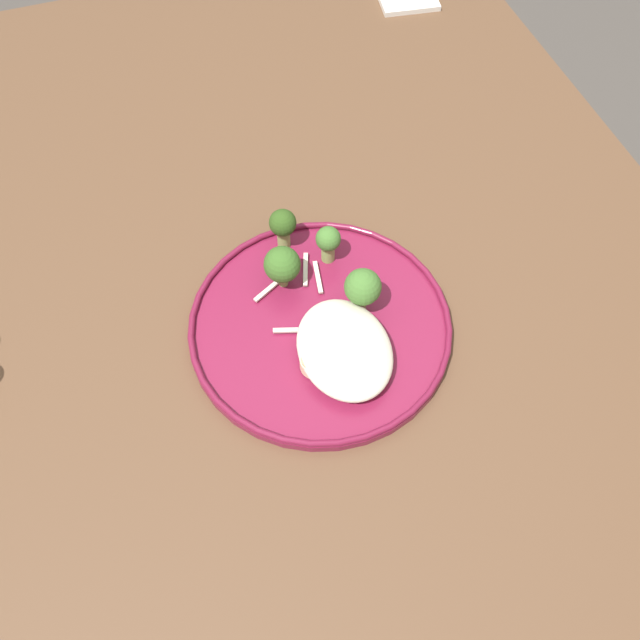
{
  "coord_description": "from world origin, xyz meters",
  "views": [
    {
      "loc": [
        -0.41,
        0.11,
        1.4
      ],
      "look_at": [
        -0.02,
        -0.02,
        0.76
      ],
      "focal_mm": 39.35,
      "sensor_mm": 36.0,
      "label": 1
    }
  ],
  "objects_px": {
    "broccoli_floret_right_tilted": "(363,287)",
    "dinner_plate": "(320,326)",
    "seared_scallop_tiny_bay": "(317,361)",
    "broccoli_floret_tall_stalk": "(283,265)",
    "broccoli_floret_near_rim": "(283,225)",
    "broccoli_floret_split_head": "(328,241)",
    "seared_scallop_center_golden": "(342,350)",
    "seared_scallop_rear_pale": "(318,327)",
    "seared_scallop_front_small": "(367,361)"
  },
  "relations": [
    {
      "from": "broccoli_floret_right_tilted",
      "to": "dinner_plate",
      "type": "bearing_deg",
      "value": 97.58
    },
    {
      "from": "seared_scallop_tiny_bay",
      "to": "broccoli_floret_tall_stalk",
      "type": "height_order",
      "value": "broccoli_floret_tall_stalk"
    },
    {
      "from": "broccoli_floret_near_rim",
      "to": "broccoli_floret_split_head",
      "type": "xyz_separation_m",
      "value": [
        -0.04,
        -0.04,
        -0.0
      ]
    },
    {
      "from": "seared_scallop_tiny_bay",
      "to": "broccoli_floret_split_head",
      "type": "relative_size",
      "value": 0.67
    },
    {
      "from": "seared_scallop_center_golden",
      "to": "broccoli_floret_near_rim",
      "type": "distance_m",
      "value": 0.17
    },
    {
      "from": "dinner_plate",
      "to": "broccoli_floret_tall_stalk",
      "type": "xyz_separation_m",
      "value": [
        0.07,
        0.02,
        0.04
      ]
    },
    {
      "from": "dinner_plate",
      "to": "seared_scallop_tiny_bay",
      "type": "relative_size",
      "value": 8.52
    },
    {
      "from": "dinner_plate",
      "to": "seared_scallop_rear_pale",
      "type": "distance_m",
      "value": 0.02
    },
    {
      "from": "seared_scallop_center_golden",
      "to": "broccoli_floret_right_tilted",
      "type": "distance_m",
      "value": 0.07
    },
    {
      "from": "seared_scallop_center_golden",
      "to": "seared_scallop_tiny_bay",
      "type": "distance_m",
      "value": 0.03
    },
    {
      "from": "seared_scallop_rear_pale",
      "to": "seared_scallop_front_small",
      "type": "height_order",
      "value": "seared_scallop_front_small"
    },
    {
      "from": "broccoli_floret_near_rim",
      "to": "broccoli_floret_right_tilted",
      "type": "height_order",
      "value": "broccoli_floret_right_tilted"
    },
    {
      "from": "seared_scallop_rear_pale",
      "to": "broccoli_floret_right_tilted",
      "type": "distance_m",
      "value": 0.06
    },
    {
      "from": "dinner_plate",
      "to": "broccoli_floret_right_tilted",
      "type": "relative_size",
      "value": 4.78
    },
    {
      "from": "broccoli_floret_split_head",
      "to": "broccoli_floret_near_rim",
      "type": "bearing_deg",
      "value": 49.53
    },
    {
      "from": "seared_scallop_front_small",
      "to": "broccoli_floret_tall_stalk",
      "type": "xyz_separation_m",
      "value": [
        0.13,
        0.05,
        0.02
      ]
    },
    {
      "from": "seared_scallop_tiny_bay",
      "to": "broccoli_floret_near_rim",
      "type": "distance_m",
      "value": 0.17
    },
    {
      "from": "dinner_plate",
      "to": "seared_scallop_tiny_bay",
      "type": "height_order",
      "value": "seared_scallop_tiny_bay"
    },
    {
      "from": "seared_scallop_front_small",
      "to": "broccoli_floret_right_tilted",
      "type": "xyz_separation_m",
      "value": [
        0.07,
        -0.02,
        0.03
      ]
    },
    {
      "from": "seared_scallop_rear_pale",
      "to": "broccoli_floret_tall_stalk",
      "type": "height_order",
      "value": "broccoli_floret_tall_stalk"
    },
    {
      "from": "seared_scallop_front_small",
      "to": "seared_scallop_center_golden",
      "type": "bearing_deg",
      "value": 46.44
    },
    {
      "from": "seared_scallop_front_small",
      "to": "broccoli_floret_tall_stalk",
      "type": "height_order",
      "value": "broccoli_floret_tall_stalk"
    },
    {
      "from": "seared_scallop_rear_pale",
      "to": "seared_scallop_front_small",
      "type": "relative_size",
      "value": 1.32
    },
    {
      "from": "broccoli_floret_tall_stalk",
      "to": "seared_scallop_center_golden",
      "type": "bearing_deg",
      "value": -165.04
    },
    {
      "from": "broccoli_floret_near_rim",
      "to": "broccoli_floret_right_tilted",
      "type": "distance_m",
      "value": 0.13
    },
    {
      "from": "broccoli_floret_near_rim",
      "to": "broccoli_floret_right_tilted",
      "type": "relative_size",
      "value": 0.92
    },
    {
      "from": "broccoli_floret_split_head",
      "to": "seared_scallop_tiny_bay",
      "type": "bearing_deg",
      "value": 156.51
    },
    {
      "from": "seared_scallop_tiny_bay",
      "to": "seared_scallop_front_small",
      "type": "bearing_deg",
      "value": -107.44
    },
    {
      "from": "seared_scallop_front_small",
      "to": "broccoli_floret_near_rim",
      "type": "relative_size",
      "value": 0.45
    },
    {
      "from": "dinner_plate",
      "to": "seared_scallop_front_small",
      "type": "height_order",
      "value": "seared_scallop_front_small"
    },
    {
      "from": "broccoli_floret_right_tilted",
      "to": "broccoli_floret_tall_stalk",
      "type": "bearing_deg",
      "value": 50.14
    },
    {
      "from": "broccoli_floret_split_head",
      "to": "seared_scallop_center_golden",
      "type": "bearing_deg",
      "value": 167.05
    },
    {
      "from": "broccoli_floret_split_head",
      "to": "broccoli_floret_right_tilted",
      "type": "relative_size",
      "value": 0.84
    },
    {
      "from": "broccoli_floret_near_rim",
      "to": "seared_scallop_tiny_bay",
      "type": "bearing_deg",
      "value": 174.74
    },
    {
      "from": "seared_scallop_front_small",
      "to": "broccoli_floret_right_tilted",
      "type": "height_order",
      "value": "broccoli_floret_right_tilted"
    },
    {
      "from": "seared_scallop_tiny_bay",
      "to": "broccoli_floret_near_rim",
      "type": "relative_size",
      "value": 0.61
    },
    {
      "from": "seared_scallop_tiny_bay",
      "to": "broccoli_floret_tall_stalk",
      "type": "relative_size",
      "value": 0.6
    },
    {
      "from": "seared_scallop_rear_pale",
      "to": "broccoli_floret_tall_stalk",
      "type": "relative_size",
      "value": 0.58
    },
    {
      "from": "dinner_plate",
      "to": "broccoli_floret_right_tilted",
      "type": "xyz_separation_m",
      "value": [
        0.01,
        -0.05,
        0.04
      ]
    },
    {
      "from": "seared_scallop_tiny_bay",
      "to": "broccoli_floret_split_head",
      "type": "distance_m",
      "value": 0.15
    },
    {
      "from": "seared_scallop_front_small",
      "to": "broccoli_floret_near_rim",
      "type": "height_order",
      "value": "broccoli_floret_near_rim"
    },
    {
      "from": "dinner_plate",
      "to": "broccoli_floret_near_rim",
      "type": "distance_m",
      "value": 0.13
    },
    {
      "from": "seared_scallop_tiny_bay",
      "to": "dinner_plate",
      "type": "bearing_deg",
      "value": -21.71
    },
    {
      "from": "dinner_plate",
      "to": "broccoli_floret_near_rim",
      "type": "relative_size",
      "value": 5.2
    },
    {
      "from": "broccoli_floret_near_rim",
      "to": "broccoli_floret_split_head",
      "type": "bearing_deg",
      "value": -130.47
    },
    {
      "from": "seared_scallop_center_golden",
      "to": "broccoli_floret_near_rim",
      "type": "xyz_separation_m",
      "value": [
        0.17,
        0.01,
        0.02
      ]
    },
    {
      "from": "broccoli_floret_tall_stalk",
      "to": "seared_scallop_tiny_bay",
      "type": "bearing_deg",
      "value": -179.37
    },
    {
      "from": "broccoli_floret_tall_stalk",
      "to": "broccoli_floret_split_head",
      "type": "distance_m",
      "value": 0.06
    },
    {
      "from": "broccoli_floret_near_rim",
      "to": "seared_scallop_front_small",
      "type": "bearing_deg",
      "value": -169.56
    },
    {
      "from": "dinner_plate",
      "to": "seared_scallop_rear_pale",
      "type": "xyz_separation_m",
      "value": [
        -0.01,
        0.01,
        0.01
      ]
    }
  ]
}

